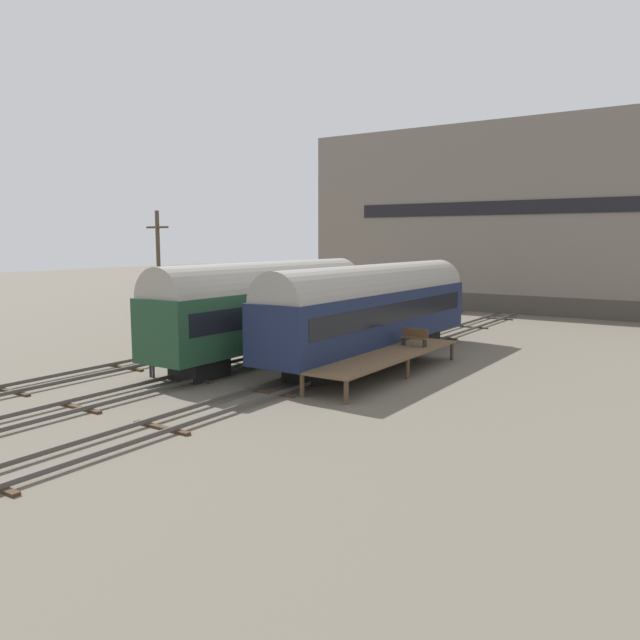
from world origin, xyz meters
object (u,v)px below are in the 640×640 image
Objects in this scene: train_car_green at (266,305)px; person_worker at (151,354)px; bench at (415,337)px; utility_pole at (159,277)px; train_car_navy at (374,306)px.

person_worker is (-1.94, -6.25, -1.92)m from train_car_green.
bench is 13.15m from person_worker.
utility_pole is at bearing -179.45° from train_car_green.
train_car_navy reaches higher than bench.
person_worker is 0.22× the size of utility_pole.
bench is (7.29, 3.11, -1.48)m from train_car_green.
bench is at bearing 23.09° from train_car_green.
utility_pole is (-12.85, -3.51, 1.32)m from train_car_navy.
train_car_green is 11.07× the size of bench.
train_car_green is 1.89× the size of utility_pole.
utility_pole is at bearing -164.72° from train_car_navy.
train_car_green reaches higher than person_worker.
train_car_green is at bearing -156.91° from bench.
person_worker is at bearing -107.26° from train_car_green.
utility_pole is (-6.23, 6.17, 3.16)m from person_worker.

